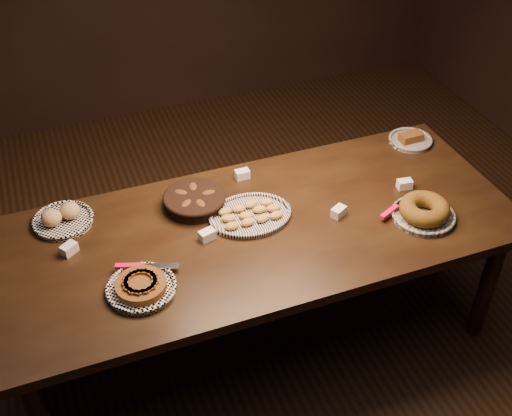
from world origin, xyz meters
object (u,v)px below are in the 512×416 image
object	(u,v)px
buffet_table	(258,239)
madeleine_platter	(250,215)
bundt_cake_plate	(424,211)
apple_tart_plate	(141,286)

from	to	relation	value
buffet_table	madeleine_platter	xyz separation A→B (m)	(-0.01, 0.08, 0.09)
buffet_table	bundt_cake_plate	size ratio (longest dim) A/B	6.84
buffet_table	madeleine_platter	bearing A→B (deg)	96.04
apple_tart_plate	bundt_cake_plate	world-z (taller)	bundt_cake_plate
buffet_table	bundt_cake_plate	bearing A→B (deg)	-16.01
madeleine_platter	bundt_cake_plate	size ratio (longest dim) A/B	1.09
bundt_cake_plate	buffet_table	bearing A→B (deg)	145.17
madeleine_platter	buffet_table	bearing A→B (deg)	-97.78
buffet_table	madeleine_platter	distance (m)	0.12
apple_tart_plate	madeleine_platter	distance (m)	0.64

